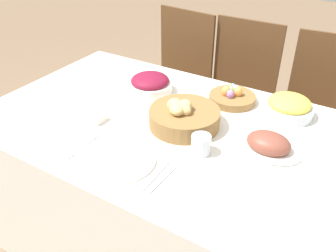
{
  "coord_description": "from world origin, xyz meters",
  "views": [
    {
      "loc": [
        0.63,
        -1.08,
        1.57
      ],
      "look_at": [
        0.02,
        -0.07,
        0.81
      ],
      "focal_mm": 38.0,
      "sensor_mm": 36.0,
      "label": 1
    }
  ],
  "objects_px": {
    "bread_basket": "(184,116)",
    "drinking_cup": "(201,145)",
    "beet_salad_bowl": "(150,84)",
    "pineapple_bowl": "(289,107)",
    "ham_platter": "(268,144)",
    "chair_far_center": "(236,97)",
    "butter_dish": "(93,116)",
    "fork": "(84,146)",
    "chair_far_right": "(318,118)",
    "chair_far_left": "(176,81)",
    "knife": "(156,175)",
    "spoon": "(164,178)",
    "egg_basket": "(232,97)",
    "dinner_plate": "(118,159)"
  },
  "relations": [
    {
      "from": "dinner_plate",
      "to": "spoon",
      "type": "height_order",
      "value": "dinner_plate"
    },
    {
      "from": "chair_far_right",
      "to": "ham_platter",
      "type": "xyz_separation_m",
      "value": [
        -0.08,
        -0.8,
        0.28
      ]
    },
    {
      "from": "egg_basket",
      "to": "pineapple_bowl",
      "type": "height_order",
      "value": "pineapple_bowl"
    },
    {
      "from": "bread_basket",
      "to": "dinner_plate",
      "type": "distance_m",
      "value": 0.34
    },
    {
      "from": "pineapple_bowl",
      "to": "butter_dish",
      "type": "relative_size",
      "value": 1.91
    },
    {
      "from": "pineapple_bowl",
      "to": "knife",
      "type": "height_order",
      "value": "pineapple_bowl"
    },
    {
      "from": "ham_platter",
      "to": "knife",
      "type": "bearing_deg",
      "value": -129.15
    },
    {
      "from": "chair_far_left",
      "to": "dinner_plate",
      "type": "relative_size",
      "value": 3.47
    },
    {
      "from": "beet_salad_bowl",
      "to": "butter_dish",
      "type": "distance_m",
      "value": 0.35
    },
    {
      "from": "ham_platter",
      "to": "knife",
      "type": "distance_m",
      "value": 0.44
    },
    {
      "from": "fork",
      "to": "pineapple_bowl",
      "type": "bearing_deg",
      "value": 45.44
    },
    {
      "from": "egg_basket",
      "to": "knife",
      "type": "relative_size",
      "value": 1.18
    },
    {
      "from": "beet_salad_bowl",
      "to": "butter_dish",
      "type": "height_order",
      "value": "beet_salad_bowl"
    },
    {
      "from": "beet_salad_bowl",
      "to": "knife",
      "type": "height_order",
      "value": "beet_salad_bowl"
    },
    {
      "from": "knife",
      "to": "chair_far_center",
      "type": "bearing_deg",
      "value": 96.0
    },
    {
      "from": "pineapple_bowl",
      "to": "dinner_plate",
      "type": "relative_size",
      "value": 0.77
    },
    {
      "from": "beet_salad_bowl",
      "to": "pineapple_bowl",
      "type": "relative_size",
      "value": 1.02
    },
    {
      "from": "egg_basket",
      "to": "drinking_cup",
      "type": "relative_size",
      "value": 2.83
    },
    {
      "from": "knife",
      "to": "egg_basket",
      "type": "bearing_deg",
      "value": 87.28
    },
    {
      "from": "chair_far_left",
      "to": "chair_far_center",
      "type": "xyz_separation_m",
      "value": [
        0.44,
        0.0,
        0.0
      ]
    },
    {
      "from": "egg_basket",
      "to": "pineapple_bowl",
      "type": "relative_size",
      "value": 1.0
    },
    {
      "from": "dinner_plate",
      "to": "knife",
      "type": "bearing_deg",
      "value": 0.0
    },
    {
      "from": "chair_far_left",
      "to": "beet_salad_bowl",
      "type": "distance_m",
      "value": 0.74
    },
    {
      "from": "fork",
      "to": "beet_salad_bowl",
      "type": "bearing_deg",
      "value": 92.68
    },
    {
      "from": "chair_far_right",
      "to": "beet_salad_bowl",
      "type": "relative_size",
      "value": 4.44
    },
    {
      "from": "fork",
      "to": "chair_far_right",
      "type": "bearing_deg",
      "value": 57.83
    },
    {
      "from": "egg_basket",
      "to": "dinner_plate",
      "type": "distance_m",
      "value": 0.65
    },
    {
      "from": "knife",
      "to": "spoon",
      "type": "bearing_deg",
      "value": -1.37
    },
    {
      "from": "ham_platter",
      "to": "pineapple_bowl",
      "type": "height_order",
      "value": "pineapple_bowl"
    },
    {
      "from": "spoon",
      "to": "pineapple_bowl",
      "type": "bearing_deg",
      "value": 70.7
    },
    {
      "from": "drinking_cup",
      "to": "butter_dish",
      "type": "bearing_deg",
      "value": -176.68
    },
    {
      "from": "beet_salad_bowl",
      "to": "fork",
      "type": "relative_size",
      "value": 1.2
    },
    {
      "from": "bread_basket",
      "to": "ham_platter",
      "type": "xyz_separation_m",
      "value": [
        0.35,
        0.02,
        -0.02
      ]
    },
    {
      "from": "bread_basket",
      "to": "drinking_cup",
      "type": "height_order",
      "value": "bread_basket"
    },
    {
      "from": "chair_far_right",
      "to": "spoon",
      "type": "height_order",
      "value": "chair_far_right"
    },
    {
      "from": "ham_platter",
      "to": "pineapple_bowl",
      "type": "distance_m",
      "value": 0.3
    },
    {
      "from": "bread_basket",
      "to": "egg_basket",
      "type": "relative_size",
      "value": 1.37
    },
    {
      "from": "chair_far_left",
      "to": "knife",
      "type": "height_order",
      "value": "chair_far_left"
    },
    {
      "from": "egg_basket",
      "to": "beet_salad_bowl",
      "type": "height_order",
      "value": "beet_salad_bowl"
    },
    {
      "from": "chair_far_left",
      "to": "beet_salad_bowl",
      "type": "bearing_deg",
      "value": -64.13
    },
    {
      "from": "fork",
      "to": "butter_dish",
      "type": "height_order",
      "value": "butter_dish"
    },
    {
      "from": "ham_platter",
      "to": "dinner_plate",
      "type": "height_order",
      "value": "ham_platter"
    },
    {
      "from": "pineapple_bowl",
      "to": "spoon",
      "type": "xyz_separation_m",
      "value": [
        -0.24,
        -0.64,
        -0.04
      ]
    },
    {
      "from": "knife",
      "to": "drinking_cup",
      "type": "distance_m",
      "value": 0.21
    },
    {
      "from": "ham_platter",
      "to": "chair_far_center",
      "type": "bearing_deg",
      "value": 117.98
    },
    {
      "from": "ham_platter",
      "to": "butter_dish",
      "type": "bearing_deg",
      "value": -166.03
    },
    {
      "from": "spoon",
      "to": "dinner_plate",
      "type": "bearing_deg",
      "value": -178.63
    },
    {
      "from": "chair_far_right",
      "to": "bread_basket",
      "type": "bearing_deg",
      "value": -121.73
    },
    {
      "from": "bread_basket",
      "to": "ham_platter",
      "type": "height_order",
      "value": "bread_basket"
    },
    {
      "from": "chair_far_center",
      "to": "beet_salad_bowl",
      "type": "relative_size",
      "value": 4.44
    }
  ]
}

